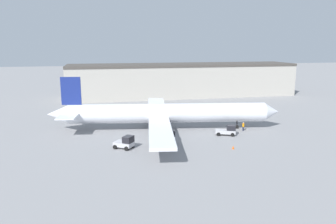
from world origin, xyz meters
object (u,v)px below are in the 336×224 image
baggage_tug (227,131)px  belt_loader_truck (168,136)px  ground_crew_worker (243,126)px  airplane (163,113)px  pushback_tug (125,143)px  safety_cone_near (233,147)px

baggage_tug → belt_loader_truck: size_ratio=1.34×
ground_crew_worker → baggage_tug: bearing=80.5°
airplane → belt_loader_truck: size_ratio=15.45×
baggage_tug → belt_loader_truck: 11.39m
baggage_tug → belt_loader_truck: belt_loader_truck is taller
airplane → baggage_tug: 12.35m
ground_crew_worker → pushback_tug: pushback_tug is taller
airplane → belt_loader_truck: (-0.84, -8.19, -2.15)m
ground_crew_worker → baggage_tug: size_ratio=0.43×
baggage_tug → pushback_tug: pushback_tug is taller
ground_crew_worker → safety_cone_near: bearing=109.2°
ground_crew_worker → pushback_tug: bearing=66.5°
pushback_tug → baggage_tug: bearing=46.9°
belt_loader_truck → airplane: bearing=90.4°
airplane → pushback_tug: 12.98m
airplane → pushback_tug: bearing=-119.9°
ground_crew_worker → pushback_tug: (-22.51, -5.99, 0.07)m
safety_cone_near → pushback_tug: bearing=166.6°
pushback_tug → airplane: bearing=86.8°
pushback_tug → safety_cone_near: (16.25, -3.87, -0.66)m
baggage_tug → airplane: bearing=168.6°
baggage_tug → belt_loader_truck: (-11.23, -1.91, 0.12)m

